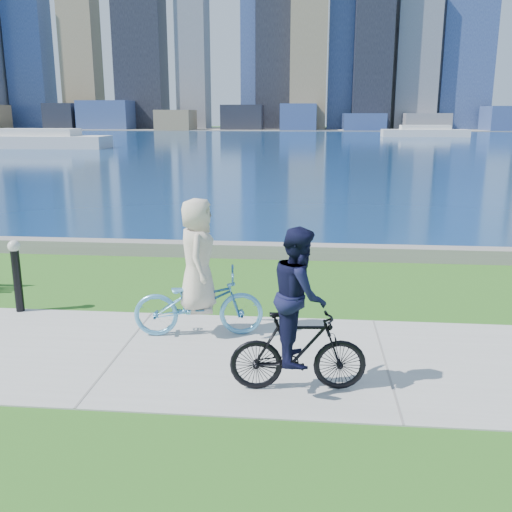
{
  "coord_description": "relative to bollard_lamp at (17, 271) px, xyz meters",
  "views": [
    {
      "loc": [
        2.86,
        -7.88,
        3.57
      ],
      "look_at": [
        1.9,
        1.93,
        1.1
      ],
      "focal_mm": 40.0,
      "sensor_mm": 36.0,
      "label": 1
    }
  ],
  "objects": [
    {
      "name": "ground",
      "position": [
        2.45,
        -1.63,
        -0.78
      ],
      "size": [
        320.0,
        320.0,
        0.0
      ],
      "primitive_type": "plane",
      "color": "#255C18",
      "rests_on": "ground"
    },
    {
      "name": "concrete_path",
      "position": [
        2.45,
        -1.63,
        -0.77
      ],
      "size": [
        80.0,
        3.5,
        0.02
      ],
      "primitive_type": "cube",
      "color": "#A5A5A0",
      "rests_on": "ground"
    },
    {
      "name": "seawall",
      "position": [
        2.45,
        4.57,
        -0.6
      ],
      "size": [
        90.0,
        0.5,
        0.35
      ],
      "primitive_type": "cube",
      "color": "slate",
      "rests_on": "ground"
    },
    {
      "name": "bay_water",
      "position": [
        2.45,
        70.37,
        -0.77
      ],
      "size": [
        320.0,
        131.0,
        0.01
      ],
      "primitive_type": "cube",
      "color": "navy",
      "rests_on": "ground"
    },
    {
      "name": "far_shore",
      "position": [
        2.45,
        128.37,
        -0.72
      ],
      "size": [
        320.0,
        30.0,
        0.12
      ],
      "primitive_type": "cube",
      "color": "gray",
      "rests_on": "ground"
    },
    {
      "name": "city_skyline",
      "position": [
        -0.24,
        127.89,
        23.46
      ],
      "size": [
        176.5,
        21.57,
        76.0
      ],
      "color": "black",
      "rests_on": "ground"
    },
    {
      "name": "ferry_near",
      "position": [
        -23.78,
        49.63,
        0.07
      ],
      "size": [
        14.97,
        4.28,
        2.03
      ],
      "color": "silver",
      "rests_on": "ground"
    },
    {
      "name": "ferry_far",
      "position": [
        22.96,
        84.87,
        -0.03
      ],
      "size": [
        13.31,
        3.8,
        1.81
      ],
      "color": "silver",
      "rests_on": "ground"
    },
    {
      "name": "bollard_lamp",
      "position": [
        0.0,
        0.0,
        0.0
      ],
      "size": [
        0.22,
        0.22,
        1.36
      ],
      "color": "black",
      "rests_on": "ground"
    },
    {
      "name": "cyclist_woman",
      "position": [
        3.52,
        -0.82,
        0.08
      ],
      "size": [
        1.04,
        2.19,
        2.27
      ],
      "rotation": [
        0.0,
        0.0,
        1.72
      ],
      "color": "#58A6D7",
      "rests_on": "ground"
    },
    {
      "name": "cyclist_man",
      "position": [
        5.19,
        -2.6,
        0.16
      ],
      "size": [
        0.73,
        1.83,
        2.19
      ],
      "rotation": [
        0.0,
        0.0,
        1.67
      ],
      "color": "black",
      "rests_on": "ground"
    }
  ]
}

